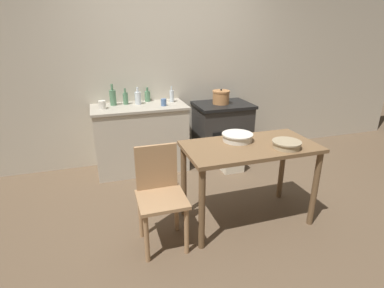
# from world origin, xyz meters

# --- Properties ---
(ground_plane) EXTENTS (14.00, 14.00, 0.00)m
(ground_plane) POSITION_xyz_m (0.00, 0.00, 0.00)
(ground_plane) COLOR brown
(wall_back) EXTENTS (8.00, 0.07, 2.55)m
(wall_back) POSITION_xyz_m (0.00, 1.58, 1.27)
(wall_back) COLOR beige
(wall_back) RESTS_ON ground_plane
(counter_cabinet) EXTENTS (1.19, 0.60, 0.87)m
(counter_cabinet) POSITION_xyz_m (-0.47, 1.27, 0.44)
(counter_cabinet) COLOR beige
(counter_cabinet) RESTS_ON ground_plane
(stove) EXTENTS (0.76, 0.62, 0.82)m
(stove) POSITION_xyz_m (0.69, 1.26, 0.41)
(stove) COLOR #2D2B28
(stove) RESTS_ON ground_plane
(work_table) EXTENTS (1.22, 0.63, 0.79)m
(work_table) POSITION_xyz_m (0.32, -0.23, 0.67)
(work_table) COLOR brown
(work_table) RESTS_ON ground_plane
(chair) EXTENTS (0.40, 0.40, 0.87)m
(chair) POSITION_xyz_m (-0.54, -0.29, 0.48)
(chair) COLOR #A87F56
(chair) RESTS_ON ground_plane
(flour_sack) EXTENTS (0.27, 0.19, 0.35)m
(flour_sack) POSITION_xyz_m (0.65, 0.81, 0.18)
(flour_sack) COLOR beige
(flour_sack) RESTS_ON ground_plane
(stock_pot) EXTENTS (0.24, 0.24, 0.21)m
(stock_pot) POSITION_xyz_m (0.65, 1.25, 0.91)
(stock_pot) COLOR #B77A47
(stock_pot) RESTS_ON stove
(mixing_bowl_large) EXTENTS (0.26, 0.26, 0.06)m
(mixing_bowl_large) POSITION_xyz_m (0.59, -0.39, 0.83)
(mixing_bowl_large) COLOR tan
(mixing_bowl_large) RESTS_ON work_table
(mixing_bowl_small) EXTENTS (0.29, 0.29, 0.07)m
(mixing_bowl_small) POSITION_xyz_m (0.25, -0.09, 0.83)
(mixing_bowl_small) COLOR silver
(mixing_bowl_small) RESTS_ON work_table
(bottle_far_left) EXTENTS (0.08, 0.08, 0.22)m
(bottle_far_left) POSITION_xyz_m (-0.46, 1.36, 0.95)
(bottle_far_left) COLOR silver
(bottle_far_left) RESTS_ON counter_cabinet
(bottle_left) EXTENTS (0.06, 0.06, 0.21)m
(bottle_left) POSITION_xyz_m (-0.02, 1.35, 0.95)
(bottle_left) COLOR silver
(bottle_left) RESTS_ON counter_cabinet
(bottle_mid_left) EXTENTS (0.07, 0.07, 0.19)m
(bottle_mid_left) POSITION_xyz_m (-0.32, 1.48, 0.94)
(bottle_mid_left) COLOR #517F5B
(bottle_mid_left) RESTS_ON counter_cabinet
(bottle_center_left) EXTENTS (0.07, 0.07, 0.21)m
(bottle_center_left) POSITION_xyz_m (-0.62, 1.39, 0.95)
(bottle_center_left) COLOR #517F5B
(bottle_center_left) RESTS_ON counter_cabinet
(bottle_center) EXTENTS (0.08, 0.08, 0.27)m
(bottle_center) POSITION_xyz_m (-0.77, 1.39, 0.97)
(bottle_center) COLOR #517F5B
(bottle_center) RESTS_ON counter_cabinet
(cup_center_right) EXTENTS (0.07, 0.07, 0.09)m
(cup_center_right) POSITION_xyz_m (-0.17, 1.17, 0.91)
(cup_center_right) COLOR #4C6B99
(cup_center_right) RESTS_ON counter_cabinet
(cup_mid_right) EXTENTS (0.09, 0.09, 0.10)m
(cup_mid_right) POSITION_xyz_m (-0.91, 1.24, 0.92)
(cup_mid_right) COLOR silver
(cup_mid_right) RESTS_ON counter_cabinet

